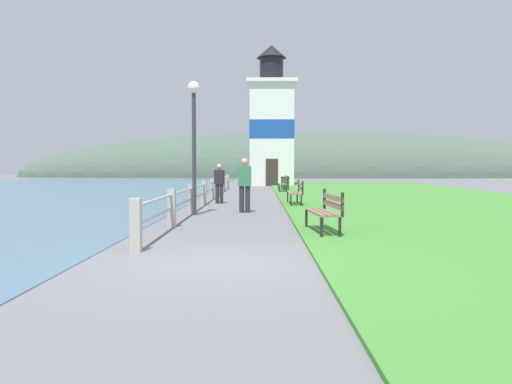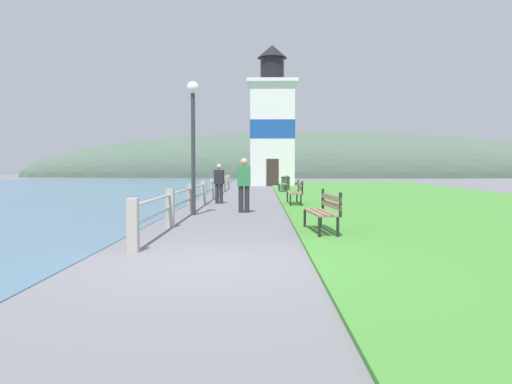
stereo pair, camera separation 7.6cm
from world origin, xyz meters
The scene contains 12 objects.
ground_plane centered at (0.00, 0.00, 0.00)m, with size 160.00×160.00×0.00m, color slate.
grass_verge centered at (7.52, 14.70, 0.03)m, with size 12.00×44.11×0.06m.
seawall_railing centered at (-1.42, 13.00, 0.53)m, with size 0.18×24.17×0.92m.
park_bench_near centered at (2.10, 3.26, 0.54)m, with size 0.62×1.75×0.94m.
park_bench_midway centered at (2.05, 11.07, 0.54)m, with size 0.49×1.83×0.94m.
park_bench_far centered at (2.03, 20.48, 0.54)m, with size 0.48×1.73×0.94m.
lighthouse centered at (1.56, 30.79, 4.52)m, with size 3.76×3.76×10.60m.
person_strolling centered at (-0.90, 12.05, 0.84)m, with size 0.40×0.26×1.54m.
person_by_railing centered at (0.21, 8.24, 0.93)m, with size 0.42×0.24×1.71m.
trash_bin centered at (2.18, 22.22, 0.42)m, with size 0.54×0.54×0.84m.
lamp_post centered at (-1.27, 7.43, 2.74)m, with size 0.36×0.36×3.96m.
distant_hillside centered at (8.00, 59.41, 0.00)m, with size 80.00×16.00×12.00m.
Camera 2 is at (0.76, -7.38, 1.46)m, focal length 35.00 mm.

